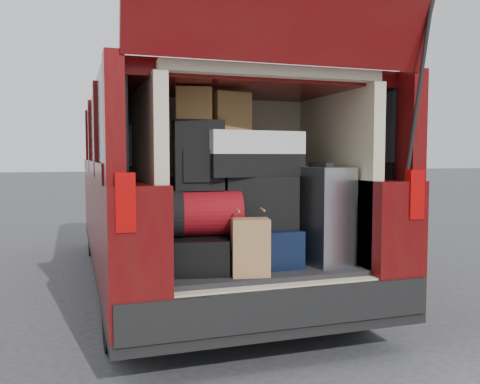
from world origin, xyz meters
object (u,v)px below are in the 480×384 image
object	(u,v)px
silver_roller	(321,215)
backpack	(198,155)
navy_hardshell	(257,245)
twotone_duffel	(250,154)
red_duffel	(206,213)
black_hardshell	(195,252)
kraft_bag	(250,247)
black_soft_case	(259,202)

from	to	relation	value
silver_roller	backpack	xyz separation A→B (m)	(-0.79, 0.11, 0.39)
navy_hardshell	twotone_duffel	size ratio (longest dim) A/B	0.84
red_duffel	backpack	world-z (taller)	backpack
black_hardshell	kraft_bag	size ratio (longest dim) A/B	1.55
red_duffel	black_soft_case	bearing A→B (deg)	16.65
kraft_bag	navy_hardshell	bearing A→B (deg)	75.41
black_hardshell	red_duffel	bearing A→B (deg)	-4.22
black_hardshell	backpack	size ratio (longest dim) A/B	1.21
kraft_bag	backpack	world-z (taller)	backpack
navy_hardshell	red_duffel	bearing A→B (deg)	-170.55
navy_hardshell	kraft_bag	distance (m)	0.36
navy_hardshell	red_duffel	distance (m)	0.43
red_duffel	kraft_bag	bearing A→B (deg)	-45.80
silver_roller	red_duffel	world-z (taller)	silver_roller
black_hardshell	black_soft_case	size ratio (longest dim) A/B	1.13
backpack	twotone_duffel	bearing A→B (deg)	12.60
navy_hardshell	black_soft_case	distance (m)	0.29
silver_roller	black_soft_case	bearing A→B (deg)	153.67
navy_hardshell	red_duffel	size ratio (longest dim) A/B	1.27
navy_hardshell	kraft_bag	xyz separation A→B (m)	(-0.16, -0.32, 0.05)
navy_hardshell	black_soft_case	size ratio (longest dim) A/B	1.17
kraft_bag	twotone_duffel	bearing A→B (deg)	82.98
red_duffel	black_soft_case	world-z (taller)	black_soft_case
navy_hardshell	black_hardshell	bearing A→B (deg)	-174.52
backpack	twotone_duffel	distance (m)	0.36
black_soft_case	backpack	size ratio (longest dim) A/B	1.07
silver_roller	black_soft_case	distance (m)	0.41
navy_hardshell	silver_roller	world-z (taller)	silver_roller
black_hardshell	black_soft_case	world-z (taller)	black_soft_case
backpack	silver_roller	bearing A→B (deg)	-1.98
silver_roller	twotone_duffel	xyz separation A→B (m)	(-0.44, 0.15, 0.40)
black_hardshell	kraft_bag	bearing A→B (deg)	-36.02
navy_hardshell	backpack	size ratio (longest dim) A/B	1.25
black_soft_case	backpack	xyz separation A→B (m)	(-0.41, -0.01, 0.30)
black_hardshell	black_soft_case	xyz separation A→B (m)	(0.44, 0.04, 0.30)
silver_roller	kraft_bag	xyz separation A→B (m)	(-0.56, -0.21, -0.15)
backpack	black_hardshell	bearing A→B (deg)	-129.56
navy_hardshell	backpack	xyz separation A→B (m)	(-0.39, -0.00, 0.59)
red_duffel	twotone_duffel	xyz separation A→B (m)	(0.32, 0.09, 0.37)
silver_roller	red_duffel	bearing A→B (deg)	165.98
kraft_bag	twotone_duffel	size ratio (longest dim) A/B	0.52
black_soft_case	kraft_bag	bearing A→B (deg)	-111.48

